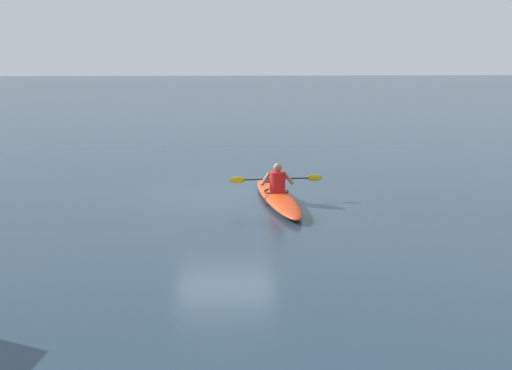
% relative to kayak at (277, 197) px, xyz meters
% --- Properties ---
extents(ground_plane, '(160.00, 160.00, 0.00)m').
position_rel_kayak_xyz_m(ground_plane, '(1.30, -0.70, -0.13)').
color(ground_plane, '#233847').
extents(kayak, '(1.16, 4.74, 0.26)m').
position_rel_kayak_xyz_m(kayak, '(0.00, 0.00, 0.00)').
color(kayak, red).
rests_on(kayak, ground).
extents(kayaker, '(2.34, 0.52, 0.72)m').
position_rel_kayak_xyz_m(kayaker, '(0.00, -0.01, 0.42)').
color(kayaker, red).
rests_on(kayaker, kayak).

